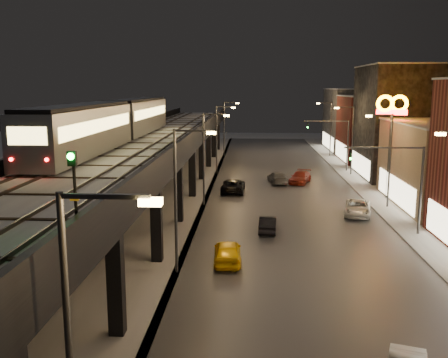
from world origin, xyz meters
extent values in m
cube|color=#46474D|center=(7.50, 35.00, 0.03)|extent=(17.00, 120.00, 0.06)
cube|color=#9FA1A8|center=(17.50, 35.00, 0.07)|extent=(4.00, 120.00, 0.14)
cube|color=#9FA1A8|center=(-6.00, 35.00, 0.03)|extent=(11.00, 120.00, 0.06)
cube|color=black|center=(-6.00, 32.00, 5.80)|extent=(9.00, 100.00, 1.00)
cube|color=black|center=(-2.30, 5.00, 2.65)|extent=(0.70, 0.70, 5.30)
cube|color=black|center=(-6.00, 5.00, 5.15)|extent=(8.00, 0.60, 0.50)
cube|color=black|center=(-9.70, 15.00, 2.65)|extent=(0.70, 0.70, 5.30)
cube|color=black|center=(-2.30, 15.00, 2.65)|extent=(0.70, 0.70, 5.30)
cube|color=black|center=(-6.00, 15.00, 5.15)|extent=(8.00, 0.60, 0.50)
cube|color=black|center=(-9.70, 25.00, 2.65)|extent=(0.70, 0.70, 5.30)
cube|color=black|center=(-2.30, 25.00, 2.65)|extent=(0.70, 0.70, 5.30)
cube|color=black|center=(-6.00, 25.00, 5.15)|extent=(8.00, 0.60, 0.50)
cube|color=black|center=(-9.70, 35.00, 2.65)|extent=(0.70, 0.70, 5.30)
cube|color=black|center=(-2.30, 35.00, 2.65)|extent=(0.70, 0.70, 5.30)
cube|color=black|center=(-6.00, 35.00, 5.15)|extent=(8.00, 0.60, 0.50)
cube|color=black|center=(-9.70, 45.00, 2.65)|extent=(0.70, 0.70, 5.30)
cube|color=black|center=(-2.30, 45.00, 2.65)|extent=(0.70, 0.70, 5.30)
cube|color=black|center=(-6.00, 45.00, 5.15)|extent=(8.00, 0.60, 0.50)
cube|color=black|center=(-9.70, 55.00, 2.65)|extent=(0.70, 0.70, 5.30)
cube|color=black|center=(-2.30, 55.00, 2.65)|extent=(0.70, 0.70, 5.30)
cube|color=black|center=(-6.00, 55.00, 5.15)|extent=(8.00, 0.60, 0.50)
cube|color=black|center=(-9.70, 65.00, 2.65)|extent=(0.70, 0.70, 5.30)
cube|color=black|center=(-2.30, 65.00, 2.65)|extent=(0.70, 0.70, 5.30)
cube|color=black|center=(-6.00, 65.00, 5.15)|extent=(8.00, 0.60, 0.50)
cube|color=black|center=(-9.70, 75.00, 2.65)|extent=(0.70, 0.70, 5.30)
cube|color=black|center=(-2.30, 75.00, 2.65)|extent=(0.70, 0.70, 5.30)
cube|color=black|center=(-6.00, 75.00, 5.15)|extent=(8.00, 0.60, 0.50)
cube|color=#B2B7C1|center=(-6.00, 32.00, 6.38)|extent=(8.40, 100.00, 0.16)
cube|color=#332D28|center=(-9.22, 32.00, 6.54)|extent=(0.08, 98.00, 0.16)
cube|color=#332D28|center=(-7.78, 32.00, 6.54)|extent=(0.08, 98.00, 0.16)
cube|color=#332D28|center=(-4.72, 32.00, 6.54)|extent=(0.08, 98.00, 0.16)
cube|color=#332D28|center=(-3.28, 32.00, 6.54)|extent=(0.08, 98.00, 0.16)
cube|color=black|center=(-6.00, 18.00, 6.49)|extent=(7.80, 0.24, 0.06)
cube|color=black|center=(-6.00, 34.00, 6.49)|extent=(7.80, 0.24, 0.06)
cube|color=black|center=(-6.00, 50.00, 6.49)|extent=(7.80, 0.24, 0.06)
cube|color=black|center=(-6.00, 66.00, 6.49)|extent=(7.80, 0.24, 0.06)
cube|color=black|center=(-1.65, 32.00, 6.85)|extent=(0.30, 100.00, 1.10)
cube|color=black|center=(-10.35, 32.00, 6.85)|extent=(0.30, 100.00, 1.10)
cube|color=#FFEDBD|center=(17.95, 32.00, 1.60)|extent=(0.10, 12.00, 2.40)
cube|color=black|center=(24.00, 48.00, 7.00)|extent=(12.00, 13.00, 14.00)
cube|color=#FFEDBD|center=(17.95, 48.00, 1.60)|extent=(0.10, 10.40, 2.40)
cube|color=#B2B7C1|center=(24.00, 48.00, 14.08)|extent=(12.20, 13.20, 0.16)
cube|color=brown|center=(24.00, 62.00, 5.00)|extent=(12.00, 12.00, 10.00)
cube|color=#FFEDBD|center=(17.95, 62.00, 1.60)|extent=(0.10, 9.60, 2.40)
cube|color=#B2B7C1|center=(24.00, 62.00, 10.08)|extent=(12.20, 12.20, 0.16)
cube|color=#424244|center=(24.00, 76.00, 5.50)|extent=(12.00, 16.00, 11.00)
cube|color=#FFEDBD|center=(17.95, 76.00, 1.60)|extent=(0.10, 12.80, 2.40)
cube|color=#B2B7C1|center=(24.00, 76.00, 11.08)|extent=(12.20, 16.20, 0.16)
cube|color=#38383A|center=(0.40, -5.00, 8.90)|extent=(2.20, 0.12, 0.12)
cube|color=#FFC75D|center=(1.50, -5.00, 8.78)|extent=(0.55, 0.28, 0.18)
cylinder|color=#38383A|center=(-0.70, 13.00, 4.50)|extent=(0.18, 0.18, 9.00)
cube|color=#38383A|center=(0.40, 13.00, 8.90)|extent=(2.20, 0.12, 0.12)
cube|color=#FFC75D|center=(1.50, 13.00, 8.78)|extent=(0.55, 0.28, 0.18)
cube|color=#FFC75D|center=(14.80, 13.00, 8.78)|extent=(0.55, 0.28, 0.18)
cylinder|color=#38383A|center=(-0.70, 31.00, 4.50)|extent=(0.18, 0.18, 9.00)
cube|color=#38383A|center=(0.40, 31.00, 8.90)|extent=(2.20, 0.12, 0.12)
cube|color=#FFC75D|center=(1.50, 31.00, 8.78)|extent=(0.55, 0.28, 0.18)
cylinder|color=#38383A|center=(17.00, 31.00, 4.50)|extent=(0.18, 0.18, 9.00)
cube|color=#38383A|center=(15.90, 31.00, 8.90)|extent=(2.20, 0.12, 0.12)
cube|color=#FFC75D|center=(14.80, 31.00, 8.78)|extent=(0.55, 0.28, 0.18)
cylinder|color=#38383A|center=(-0.70, 49.00, 4.50)|extent=(0.18, 0.18, 9.00)
cube|color=#38383A|center=(0.40, 49.00, 8.90)|extent=(2.20, 0.12, 0.12)
cube|color=#FFC75D|center=(1.50, 49.00, 8.78)|extent=(0.55, 0.28, 0.18)
cylinder|color=#38383A|center=(17.00, 49.00, 4.50)|extent=(0.18, 0.18, 9.00)
cube|color=#38383A|center=(15.90, 49.00, 8.90)|extent=(2.20, 0.12, 0.12)
cube|color=#FFC75D|center=(14.80, 49.00, 8.78)|extent=(0.55, 0.28, 0.18)
cylinder|color=#38383A|center=(-0.70, 67.00, 4.50)|extent=(0.18, 0.18, 9.00)
cube|color=#38383A|center=(0.40, 67.00, 8.90)|extent=(2.20, 0.12, 0.12)
cube|color=#FFC75D|center=(1.50, 67.00, 8.78)|extent=(0.55, 0.28, 0.18)
cylinder|color=#38383A|center=(17.00, 67.00, 4.50)|extent=(0.18, 0.18, 9.00)
cube|color=#38383A|center=(15.90, 67.00, 8.90)|extent=(2.20, 0.12, 0.12)
cube|color=#FFC75D|center=(14.80, 67.00, 8.78)|extent=(0.55, 0.28, 0.18)
cylinder|color=#38383A|center=(17.00, 22.00, 3.50)|extent=(0.20, 0.20, 7.00)
cube|color=#38383A|center=(14.00, 22.00, 6.90)|extent=(6.00, 0.12, 0.12)
imported|color=black|center=(11.50, 22.00, 6.40)|extent=(0.20, 0.16, 1.00)
sphere|color=#0CFF26|center=(11.50, 21.85, 6.15)|extent=(0.18, 0.18, 0.18)
cylinder|color=#38383A|center=(17.00, 52.00, 3.50)|extent=(0.20, 0.20, 7.00)
cube|color=#38383A|center=(14.00, 52.00, 6.90)|extent=(6.00, 0.12, 0.12)
imported|color=black|center=(11.50, 52.00, 6.40)|extent=(0.20, 0.16, 1.00)
sphere|color=#0CFF26|center=(11.50, 51.85, 6.15)|extent=(0.18, 0.18, 0.18)
cube|color=gray|center=(-8.50, 19.30, 8.29)|extent=(2.94, 17.74, 3.34)
cube|color=black|center=(-8.50, 19.30, 10.09)|extent=(2.64, 17.23, 0.25)
cube|color=#FDDB72|center=(-9.98, 19.30, 8.75)|extent=(0.05, 16.22, 0.91)
cube|color=#FDDB72|center=(-7.02, 19.30, 8.75)|extent=(0.05, 16.22, 0.91)
cube|color=gray|center=(-8.50, 37.96, 8.29)|extent=(2.94, 17.74, 3.34)
cube|color=black|center=(-8.50, 37.96, 10.09)|extent=(2.64, 17.23, 0.25)
cube|color=#FDDB72|center=(-9.98, 37.96, 8.75)|extent=(0.05, 16.22, 0.91)
cube|color=#FDDB72|center=(-7.02, 37.96, 8.75)|extent=(0.05, 16.22, 0.91)
cube|color=#FDDB72|center=(-8.50, 10.42, 8.80)|extent=(2.23, 0.05, 1.01)
sphere|color=#FF0C0C|center=(-9.51, 10.40, 7.48)|extent=(0.20, 0.20, 0.20)
sphere|color=#FF0C0C|center=(-7.49, 10.40, 7.48)|extent=(0.20, 0.20, 0.20)
cylinder|color=black|center=(-2.10, -0.13, 7.98)|extent=(0.11, 0.11, 2.72)
cube|color=black|center=(-2.10, -0.25, 9.11)|extent=(0.29, 0.16, 0.50)
sphere|color=#0CFF26|center=(-2.10, -0.37, 9.20)|extent=(0.24, 0.24, 0.24)
cube|color=yellow|center=(-2.10, -0.23, 7.80)|extent=(0.32, 0.04, 0.27)
imported|color=yellow|center=(2.39, 14.84, 0.75)|extent=(1.99, 4.49, 1.50)
imported|color=black|center=(5.27, 22.20, 0.63)|extent=(1.58, 3.90, 1.26)
imported|color=black|center=(1.93, 37.21, 0.73)|extent=(2.60, 5.34, 1.46)
imported|color=slate|center=(7.07, 42.63, 0.69)|extent=(2.50, 4.93, 1.37)
imported|color=silver|center=(13.51, 27.81, 0.67)|extent=(3.25, 5.21, 1.34)
imported|color=maroon|center=(9.79, 42.89, 0.70)|extent=(3.37, 5.21, 1.40)
cylinder|color=#38383A|center=(18.00, 35.06, 4.31)|extent=(0.24, 0.24, 8.62)
cube|color=#FF0C0C|center=(18.00, 35.06, 8.94)|extent=(3.02, 0.25, 0.54)
torus|color=orange|center=(17.30, 35.06, 9.80)|extent=(1.78, 0.64, 1.74)
torus|color=orange|center=(18.70, 35.06, 9.80)|extent=(1.78, 0.64, 1.74)
camera|label=1|loc=(3.88, -16.42, 11.47)|focal=40.00mm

